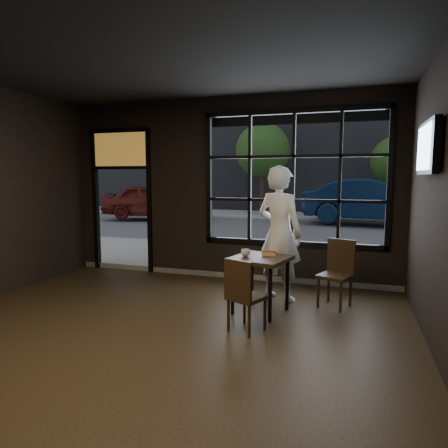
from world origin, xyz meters
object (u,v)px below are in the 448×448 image
(man, at_px, (279,234))
(cafe_table, at_px, (260,284))
(chair_near, at_px, (247,295))
(navy_car, at_px, (374,201))

(man, bearing_deg, cafe_table, 99.72)
(chair_near, bearing_deg, man, -73.04)
(cafe_table, bearing_deg, man, 91.40)
(chair_near, xyz_separation_m, navy_car, (1.89, 11.23, 0.48))
(cafe_table, height_order, chair_near, chair_near)
(navy_car, bearing_deg, chair_near, 178.51)
(navy_car, bearing_deg, cafe_table, 177.91)
(cafe_table, xyz_separation_m, chair_near, (-0.00, -0.70, 0.06))
(cafe_table, height_order, navy_car, navy_car)
(man, distance_m, navy_car, 10.05)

